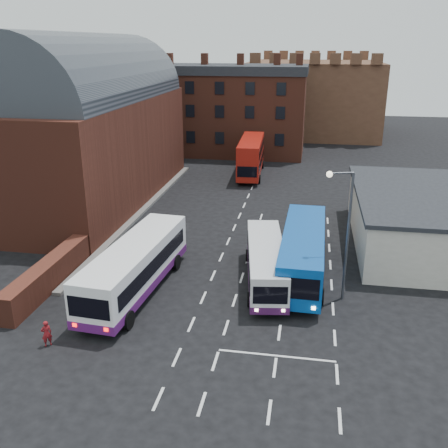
% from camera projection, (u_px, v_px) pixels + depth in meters
% --- Properties ---
extents(ground, '(180.00, 180.00, 0.00)m').
position_uv_depth(ground, '(195.00, 317.00, 29.10)').
color(ground, black).
extents(railway_station, '(12.00, 28.00, 16.00)m').
position_uv_depth(railway_station, '(86.00, 124.00, 48.42)').
color(railway_station, '#602B1E').
rests_on(railway_station, ground).
extents(forecourt_wall, '(1.20, 10.00, 1.80)m').
position_uv_depth(forecourt_wall, '(48.00, 275.00, 32.29)').
color(forecourt_wall, '#602B1E').
rests_on(forecourt_wall, ground).
extents(cream_building, '(10.40, 16.40, 4.25)m').
position_uv_depth(cream_building, '(422.00, 219.00, 38.89)').
color(cream_building, beige).
rests_on(cream_building, ground).
extents(brick_terrace, '(22.00, 10.00, 11.00)m').
position_uv_depth(brick_terrace, '(226.00, 114.00, 70.75)').
color(brick_terrace, brown).
rests_on(brick_terrace, ground).
extents(castle_keep, '(22.00, 22.00, 12.00)m').
position_uv_depth(castle_keep, '(313.00, 98.00, 87.14)').
color(castle_keep, brown).
rests_on(castle_keep, ground).
extents(bus_white_outbound, '(3.70, 12.08, 3.25)m').
position_uv_depth(bus_white_outbound, '(135.00, 264.00, 31.46)').
color(bus_white_outbound, white).
rests_on(bus_white_outbound, ground).
extents(bus_white_inbound, '(3.63, 10.07, 2.69)m').
position_uv_depth(bus_white_inbound, '(266.00, 261.00, 32.71)').
color(bus_white_inbound, silver).
rests_on(bus_white_inbound, ground).
extents(bus_blue, '(3.18, 11.90, 3.23)m').
position_uv_depth(bus_blue, '(303.00, 250.00, 33.57)').
color(bus_blue, '#0A479E').
rests_on(bus_blue, ground).
extents(bus_red_double, '(3.14, 11.00, 4.36)m').
position_uv_depth(bus_red_double, '(251.00, 156.00, 59.31)').
color(bus_red_double, '#A1170E').
rests_on(bus_red_double, ground).
extents(street_lamp, '(1.62, 0.67, 8.22)m').
position_uv_depth(street_lamp, '(344.00, 224.00, 29.50)').
color(street_lamp, '#4A4E55').
rests_on(street_lamp, ground).
extents(pedestrian_red, '(0.64, 0.62, 1.47)m').
position_uv_depth(pedestrian_red, '(47.00, 333.00, 26.13)').
color(pedestrian_red, maroon).
rests_on(pedestrian_red, ground).
extents(pedestrian_beige, '(1.00, 0.86, 1.79)m').
position_uv_depth(pedestrian_beige, '(77.00, 314.00, 27.68)').
color(pedestrian_beige, '#9F876C').
rests_on(pedestrian_beige, ground).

